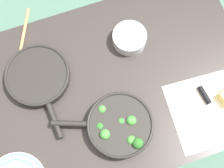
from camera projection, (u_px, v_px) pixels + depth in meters
The scene contains 8 objects.
ground_plane at pixel (112, 118), 2.05m from camera, with size 14.00×14.00×0.00m, color #476B56.
dining_table_red at pixel (112, 90), 1.44m from camera, with size 1.25×0.83×0.72m.
skillet_broccoli at pixel (119, 126), 1.28m from camera, with size 0.40×0.27×0.07m.
skillet_eggs at pixel (38, 77), 1.35m from camera, with size 0.28×0.43×0.05m.
wooden_spoon at pixel (20, 51), 1.40m from camera, with size 0.17×0.33×0.02m.
parchment_sheet at pixel (215, 109), 1.33m from camera, with size 0.39×0.33×0.00m.
grater_knife at pixel (210, 106), 1.33m from camera, with size 0.06×0.27×0.02m.
prep_bowl_steel at pixel (129, 38), 1.40m from camera, with size 0.15×0.15×0.06m.
Camera 1 is at (0.13, 0.38, 2.02)m, focal length 50.00 mm.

